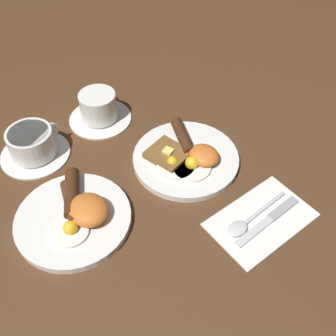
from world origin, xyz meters
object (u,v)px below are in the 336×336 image
Objects in this scene: breakfast_plate_near at (186,157)px; teacup_far at (33,145)px; breakfast_plate_far at (76,215)px; teacup_near at (99,109)px; knife at (271,218)px; spoon at (244,224)px.

teacup_far is (0.24, 0.23, 0.02)m from breakfast_plate_near.
breakfast_plate_far is 0.21m from teacup_far.
breakfast_plate_near is 0.25m from teacup_near.
breakfast_plate_far is at bearing -39.74° from knife.
breakfast_plate_near is 0.20m from spoon.
breakfast_plate_near is 1.39× the size of knife.
teacup_near reaches higher than spoon.
teacup_near is at bearing 13.15° from breakfast_plate_near.
breakfast_plate_near reaches higher than spoon.
knife is at bearing 154.01° from spoon.
teacup_near is at bearing -88.70° from teacup_far.
breakfast_plate_near is 0.33m from teacup_far.
spoon is (-0.22, -0.23, -0.01)m from breakfast_plate_far.
teacup_near reaches higher than breakfast_plate_near.
teacup_near is 0.47m from knife.
knife is at bearing -176.49° from breakfast_plate_near.
teacup_far is (0.21, -0.03, 0.01)m from breakfast_plate_far.
breakfast_plate_far is 0.32m from spoon.
spoon is at bearing -134.49° from breakfast_plate_far.
breakfast_plate_far is 0.37m from knife.
spoon reaches higher than knife.
spoon is (0.03, 0.05, 0.00)m from knife.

